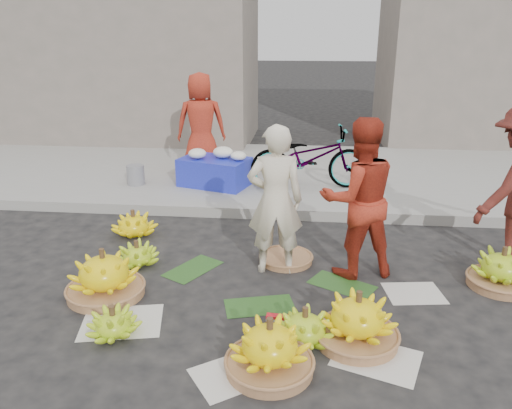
# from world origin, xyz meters

# --- Properties ---
(ground) EXTENTS (80.00, 80.00, 0.00)m
(ground) POSITION_xyz_m (0.00, 0.00, 0.00)
(ground) COLOR black
(ground) RESTS_ON ground
(curb) EXTENTS (40.00, 0.25, 0.15)m
(curb) POSITION_xyz_m (0.00, 2.20, 0.07)
(curb) COLOR gray
(curb) RESTS_ON ground
(sidewalk) EXTENTS (40.00, 4.00, 0.12)m
(sidewalk) POSITION_xyz_m (0.00, 4.30, 0.06)
(sidewalk) COLOR gray
(sidewalk) RESTS_ON ground
(building_left) EXTENTS (6.00, 3.00, 4.00)m
(building_left) POSITION_xyz_m (-4.00, 7.20, 2.00)
(building_left) COLOR gray
(building_left) RESTS_ON sidewalk
(building_right) EXTENTS (5.00, 3.00, 5.00)m
(building_right) POSITION_xyz_m (4.50, 7.70, 2.50)
(building_right) COLOR gray
(building_right) RESTS_ON sidewalk
(newspaper_scatter) EXTENTS (3.20, 1.80, 0.00)m
(newspaper_scatter) POSITION_xyz_m (0.00, -0.80, 0.00)
(newspaper_scatter) COLOR silver
(newspaper_scatter) RESTS_ON ground
(banana_leaves) EXTENTS (2.00, 1.00, 0.00)m
(banana_leaves) POSITION_xyz_m (-0.10, 0.20, 0.00)
(banana_leaves) COLOR #1F4918
(banana_leaves) RESTS_ON ground
(banana_bunch_0) EXTENTS (0.74, 0.74, 0.50)m
(banana_bunch_0) POSITION_xyz_m (-1.62, -0.14, 0.22)
(banana_bunch_0) COLOR brown
(banana_bunch_0) RESTS_ON ground
(banana_bunch_1) EXTENTS (0.49, 0.49, 0.28)m
(banana_bunch_1) POSITION_xyz_m (-1.29, -0.79, 0.12)
(banana_bunch_1) COLOR #8BBE1B
(banana_bunch_1) RESTS_ON ground
(banana_bunch_2) EXTENTS (0.71, 0.71, 0.46)m
(banana_bunch_2) POSITION_xyz_m (0.06, -1.13, 0.20)
(banana_bunch_2) COLOR brown
(banana_bunch_2) RESTS_ON ground
(banana_bunch_3) EXTENTS (0.62, 0.62, 0.32)m
(banana_bunch_3) POSITION_xyz_m (0.33, -0.71, 0.13)
(banana_bunch_3) COLOR #8BBE1B
(banana_bunch_3) RESTS_ON ground
(banana_bunch_4) EXTENTS (0.69, 0.69, 0.47)m
(banana_bunch_4) POSITION_xyz_m (0.76, -0.68, 0.20)
(banana_bunch_4) COLOR brown
(banana_bunch_4) RESTS_ON ground
(banana_bunch_5) EXTENTS (0.63, 0.63, 0.44)m
(banana_bunch_5) POSITION_xyz_m (2.29, 0.44, 0.19)
(banana_bunch_5) COLOR brown
(banana_bunch_5) RESTS_ON ground
(banana_bunch_6) EXTENTS (0.48, 0.48, 0.29)m
(banana_bunch_6) POSITION_xyz_m (-1.53, 0.55, 0.12)
(banana_bunch_6) COLOR #8BBE1B
(banana_bunch_6) RESTS_ON ground
(banana_bunch_7) EXTENTS (0.67, 0.67, 0.34)m
(banana_bunch_7) POSITION_xyz_m (-1.85, 1.36, 0.15)
(banana_bunch_7) COLOR yellow
(banana_bunch_7) RESTS_ON ground
(basket_spare) EXTENTS (0.72, 0.72, 0.07)m
(basket_spare) POSITION_xyz_m (0.10, 0.79, 0.03)
(basket_spare) COLOR brown
(basket_spare) RESTS_ON ground
(incense_stack) EXTENTS (0.21, 0.08, 0.08)m
(incense_stack) POSITION_xyz_m (0.09, -0.49, 0.05)
(incense_stack) COLOR red
(incense_stack) RESTS_ON ground
(vendor_cream) EXTENTS (0.62, 0.44, 1.60)m
(vendor_cream) POSITION_xyz_m (-0.01, 0.57, 0.80)
(vendor_cream) COLOR beige
(vendor_cream) RESTS_ON ground
(vendor_red) EXTENTS (0.95, 0.82, 1.67)m
(vendor_red) POSITION_xyz_m (0.84, 0.61, 0.84)
(vendor_red) COLOR #B9331C
(vendor_red) RESTS_ON ground
(flower_table) EXTENTS (1.20, 0.94, 0.61)m
(flower_table) POSITION_xyz_m (-1.14, 3.23, 0.37)
(flower_table) COLOR #1C24B8
(flower_table) RESTS_ON sidewalk
(grey_bucket) EXTENTS (0.28, 0.28, 0.31)m
(grey_bucket) POSITION_xyz_m (-2.42, 3.14, 0.28)
(grey_bucket) COLOR slate
(grey_bucket) RESTS_ON sidewalk
(flower_vendor) EXTENTS (0.92, 0.70, 1.70)m
(flower_vendor) POSITION_xyz_m (-1.50, 3.99, 0.97)
(flower_vendor) COLOR #B9331C
(flower_vendor) RESTS_ON sidewalk
(bicycle) EXTENTS (0.85, 1.89, 0.96)m
(bicycle) POSITION_xyz_m (0.35, 3.26, 0.60)
(bicycle) COLOR gray
(bicycle) RESTS_ON sidewalk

